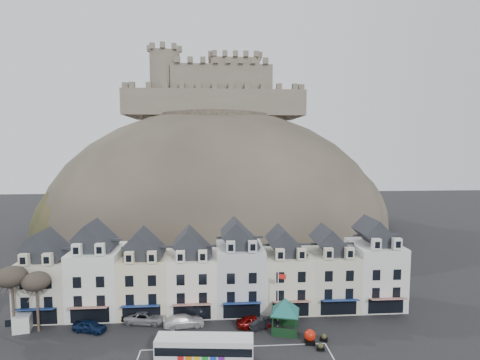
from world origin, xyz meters
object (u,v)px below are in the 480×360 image
at_px(bus_shelter, 285,306).
at_px(car_black, 137,318).
at_px(red_buoy, 310,336).
at_px(car_white, 184,321).
at_px(car_silver, 146,317).
at_px(car_maroon, 254,322).
at_px(bus, 205,348).
at_px(flagpole, 279,296).
at_px(car_navy, 90,326).
at_px(car_charcoal, 263,322).
at_px(white_van, 25,319).

distance_m(bus_shelter, car_black, 20.05).
distance_m(red_buoy, car_white, 16.45).
distance_m(car_silver, car_maroon, 14.57).
bearing_deg(car_black, bus, -122.41).
xyz_separation_m(flagpole, car_navy, (-24.46, 0.32, -3.49)).
bearing_deg(car_charcoal, car_white, 62.24).
bearing_deg(car_silver, car_navy, 114.13).
bearing_deg(car_charcoal, bus_shelter, -139.49).
xyz_separation_m(car_silver, car_maroon, (14.40, -2.23, -0.00)).
distance_m(bus_shelter, red_buoy, 4.67).
bearing_deg(bus_shelter, white_van, -171.59).
bearing_deg(car_black, car_white, -88.72).
height_order(bus_shelter, car_silver, bus_shelter).
relative_size(car_navy, car_white, 0.81).
bearing_deg(car_charcoal, car_silver, 59.05).
bearing_deg(car_white, car_charcoal, -104.42).
height_order(red_buoy, car_black, red_buoy).
xyz_separation_m(white_van, car_charcoal, (31.40, -2.50, -0.36)).
relative_size(bus_shelter, car_black, 1.70).
bearing_deg(car_white, red_buoy, -117.95).
bearing_deg(flagpole, car_silver, 172.74).
bearing_deg(car_maroon, bus_shelter, -117.31).
height_order(flagpole, car_maroon, flagpole).
bearing_deg(car_black, white_van, 104.66).
height_order(car_silver, car_charcoal, car_silver).
relative_size(flagpole, car_maroon, 1.63).
relative_size(flagpole, car_black, 1.85).
bearing_deg(bus, white_van, 162.69).
relative_size(bus_shelter, car_navy, 1.56).
relative_size(bus, red_buoy, 6.33).
xyz_separation_m(flagpole, car_silver, (-17.68, 2.25, -3.45)).
bearing_deg(bus, bus_shelter, 36.86).
bearing_deg(white_van, bus, -35.92).
bearing_deg(car_maroon, car_silver, 74.86).
bearing_deg(car_maroon, car_white, 78.33).
bearing_deg(car_silver, red_buoy, -99.63).
xyz_separation_m(bus, car_silver, (-8.15, 9.90, -0.90)).
xyz_separation_m(car_white, car_maroon, (9.20, -0.86, -0.01)).
height_order(flagpole, car_navy, flagpole).
bearing_deg(car_charcoal, red_buoy, -152.50).
relative_size(bus, car_navy, 2.50).
distance_m(bus_shelter, flagpole, 1.75).
bearing_deg(car_black, car_maroon, -84.03).
distance_m(bus, car_charcoal, 10.65).
relative_size(bus, bus_shelter, 1.60).
xyz_separation_m(red_buoy, car_navy, (-27.54, 4.77, -0.14)).
xyz_separation_m(bus, flagpole, (9.53, 7.65, 2.56)).
bearing_deg(bus, car_maroon, 56.25).
distance_m(white_van, car_navy, 9.25).
bearing_deg(car_silver, car_maroon, -90.56).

